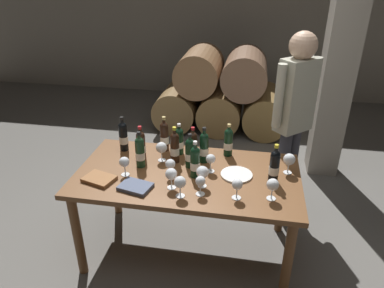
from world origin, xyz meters
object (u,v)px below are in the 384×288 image
(dining_table, at_px, (187,183))
(sommelier_presenting, at_px, (294,110))
(wine_bottle_10, at_px, (123,136))
(wine_glass_9, at_px, (202,173))
(wine_bottle_9, at_px, (204,147))
(wine_bottle_11, at_px, (179,141))
(wine_bottle_7, at_px, (195,162))
(tasting_notebook, at_px, (99,179))
(wine_glass_7, at_px, (289,160))
(wine_glass_0, at_px, (200,182))
(wine_bottle_0, at_px, (274,166))
(wine_glass_5, at_px, (273,185))
(wine_glass_8, at_px, (124,163))
(wine_bottle_2, at_px, (141,145))
(wine_bottle_6, at_px, (190,153))
(leather_ledger, at_px, (135,187))
(wine_bottle_4, at_px, (140,152))
(wine_bottle_1, at_px, (193,145))
(wine_glass_2, at_px, (161,148))
(wine_glass_10, at_px, (171,175))
(wine_glass_3, at_px, (170,165))
(wine_bottle_3, at_px, (164,136))
(serving_plate, at_px, (237,175))
(wine_bottle_8, at_px, (228,142))
(wine_bottle_5, at_px, (175,147))
(wine_glass_1, at_px, (237,185))
(wine_glass_6, at_px, (180,183))
(wine_glass_4, at_px, (211,160))

(dining_table, distance_m, sommelier_presenting, 1.17)
(wine_bottle_10, height_order, wine_glass_9, wine_bottle_10)
(wine_bottle_9, relative_size, wine_bottle_11, 1.11)
(wine_bottle_7, distance_m, wine_bottle_9, 0.24)
(sommelier_presenting, bearing_deg, tasting_notebook, -146.07)
(wine_bottle_9, relative_size, sommelier_presenting, 0.18)
(wine_bottle_11, height_order, wine_glass_7, wine_bottle_11)
(wine_glass_0, relative_size, wine_glass_7, 0.88)
(wine_bottle_0, bearing_deg, wine_glass_5, -93.70)
(wine_bottle_10, distance_m, wine_glass_8, 0.42)
(wine_bottle_2, distance_m, wine_glass_0, 0.69)
(wine_bottle_6, relative_size, leather_ledger, 1.29)
(wine_bottle_6, height_order, tasting_notebook, wine_bottle_6)
(wine_bottle_7, bearing_deg, wine_bottle_4, 170.51)
(wine_bottle_1, relative_size, sommelier_presenting, 0.16)
(wine_glass_2, relative_size, wine_glass_10, 1.03)
(sommelier_presenting, bearing_deg, wine_bottle_1, -147.54)
(wine_bottle_10, bearing_deg, tasting_notebook, -91.94)
(wine_glass_3, relative_size, wine_glass_9, 0.92)
(wine_bottle_10, bearing_deg, wine_bottle_3, 9.82)
(wine_glass_10, bearing_deg, serving_plate, 29.28)
(tasting_notebook, bearing_deg, wine_bottle_8, 48.55)
(wine_bottle_5, relative_size, wine_glass_9, 1.87)
(wine_bottle_4, relative_size, wine_glass_7, 1.82)
(wine_bottle_2, relative_size, wine_glass_8, 1.92)
(wine_glass_1, distance_m, wine_glass_6, 0.38)
(wine_bottle_2, height_order, leather_ledger, wine_bottle_2)
(wine_glass_9, bearing_deg, wine_bottle_11, 119.97)
(wine_bottle_2, bearing_deg, wine_glass_9, -29.70)
(wine_glass_4, height_order, wine_glass_9, wine_glass_9)
(wine_bottle_10, bearing_deg, wine_bottle_5, -14.55)
(wine_glass_2, bearing_deg, wine_glass_1, -33.43)
(dining_table, height_order, serving_plate, serving_plate)
(wine_glass_0, height_order, wine_glass_4, wine_glass_4)
(wine_bottle_2, bearing_deg, wine_bottle_11, 27.38)
(wine_glass_9, relative_size, leather_ledger, 0.74)
(wine_glass_1, relative_size, wine_glass_6, 0.95)
(wine_bottle_0, distance_m, wine_glass_3, 0.76)
(wine_bottle_3, height_order, wine_glass_7, wine_bottle_3)
(wine_bottle_7, xyz_separation_m, wine_glass_9, (0.07, -0.12, -0.01))
(wine_bottle_2, distance_m, wine_bottle_11, 0.32)
(wine_glass_5, height_order, tasting_notebook, wine_glass_5)
(wine_bottle_6, bearing_deg, wine_glass_9, -62.33)
(wine_glass_2, bearing_deg, wine_bottle_10, 160.92)
(wine_bottle_4, distance_m, tasting_notebook, 0.37)
(wine_glass_2, xyz_separation_m, wine_glass_5, (0.86, -0.38, -0.00))
(wine_bottle_0, height_order, wine_glass_8, wine_bottle_0)
(wine_bottle_6, xyz_separation_m, wine_bottle_10, (-0.60, 0.18, 0.01))
(wine_bottle_10, distance_m, wine_glass_9, 0.86)
(wine_bottle_10, bearing_deg, wine_glass_8, -69.43)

